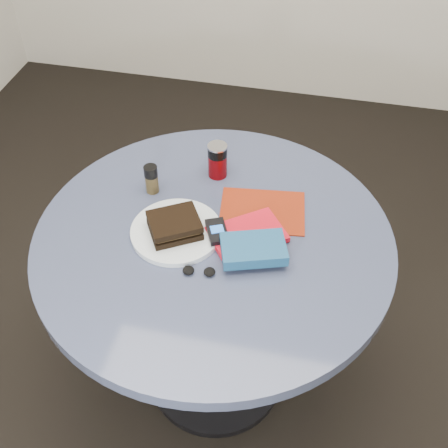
% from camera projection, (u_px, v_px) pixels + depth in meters
% --- Properties ---
extents(ground, '(4.00, 4.00, 0.00)m').
position_uv_depth(ground, '(216.00, 375.00, 2.08)').
color(ground, black).
rests_on(ground, ground).
extents(table, '(1.00, 1.00, 0.75)m').
position_uv_depth(table, '(214.00, 273.00, 1.67)').
color(table, black).
rests_on(table, ground).
extents(plate, '(0.30, 0.30, 0.02)m').
position_uv_depth(plate, '(176.00, 231.00, 1.55)').
color(plate, white).
rests_on(plate, table).
extents(sandwich, '(0.17, 0.17, 0.05)m').
position_uv_depth(sandwich, '(175.00, 225.00, 1.52)').
color(sandwich, black).
rests_on(sandwich, plate).
extents(soda_can, '(0.08, 0.08, 0.11)m').
position_uv_depth(soda_can, '(218.00, 160.00, 1.70)').
color(soda_can, '#5D0408').
rests_on(soda_can, table).
extents(pepper_grinder, '(0.05, 0.05, 0.09)m').
position_uv_depth(pepper_grinder, '(151.00, 179.00, 1.65)').
color(pepper_grinder, '#41361C').
rests_on(pepper_grinder, table).
extents(magazine, '(0.26, 0.21, 0.00)m').
position_uv_depth(magazine, '(262.00, 211.00, 1.62)').
color(magazine, maroon).
rests_on(magazine, table).
extents(red_book, '(0.24, 0.22, 0.02)m').
position_uv_depth(red_book, '(247.00, 234.00, 1.54)').
color(red_book, red).
rests_on(red_book, magazine).
extents(novel, '(0.19, 0.16, 0.03)m').
position_uv_depth(novel, '(253.00, 249.00, 1.46)').
color(novel, navy).
rests_on(novel, red_book).
extents(mp3_player, '(0.08, 0.10, 0.02)m').
position_uv_depth(mp3_player, '(217.00, 231.00, 1.52)').
color(mp3_player, black).
rests_on(mp3_player, red_book).
extents(headphones, '(0.09, 0.04, 0.02)m').
position_uv_depth(headphones, '(199.00, 271.00, 1.45)').
color(headphones, black).
rests_on(headphones, table).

